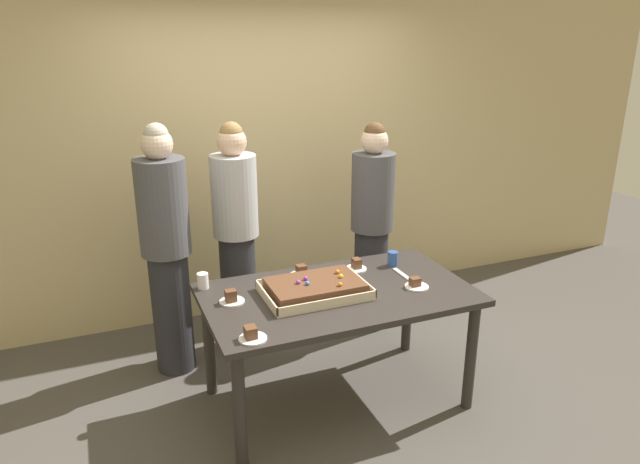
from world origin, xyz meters
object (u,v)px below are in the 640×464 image
Objects in this scene: plated_slice_near_right at (416,284)px; person_serving_front at (236,235)px; plated_slice_near_left at (231,298)px; plated_slice_center_front at (356,266)px; party_table at (338,305)px; plated_slice_far_left at (252,335)px; person_striped_tie_right at (166,248)px; drink_cup_middle at (393,259)px; sheet_cake at (315,288)px; plated_slice_far_right at (301,273)px; cake_server_utensil at (402,274)px; person_green_shirt_behind at (372,225)px; drink_cup_nearest at (203,281)px.

person_serving_front is (-0.88, 1.05, 0.10)m from plated_slice_near_right.
plated_slice_near_left is 0.92m from plated_slice_center_front.
plated_slice_far_left is at bearing -150.97° from party_table.
plated_slice_near_left is 0.75m from person_striped_tie_right.
drink_cup_middle is 1.54m from person_striped_tie_right.
sheet_cake reaches higher than plated_slice_near_right.
plated_slice_center_front is at bearing -4.49° from plated_slice_far_right.
cake_server_utensil is (1.15, 0.45, -0.02)m from plated_slice_far_left.
plated_slice_far_left is 1.12m from plated_slice_center_front.
person_green_shirt_behind is at bearing 51.79° from party_table.
drink_cup_nearest is 0.06× the size of person_serving_front.
plated_slice_near_left is at bearing 170.32° from sheet_cake.
plated_slice_center_front is at bearing 33.09° from sheet_cake.
plated_slice_center_front is (0.91, 0.64, -0.00)m from plated_slice_far_left.
drink_cup_middle is at bearing 7.02° from plated_slice_near_left.
cake_server_utensil is (1.15, -0.02, -0.02)m from plated_slice_near_left.
person_green_shirt_behind reaches higher than sheet_cake.
person_striped_tie_right is (-0.78, 0.49, 0.11)m from plated_slice_far_right.
plated_slice_near_left is (-0.50, 0.09, -0.02)m from sheet_cake.
cake_server_utensil is 1.24m from person_serving_front.
plated_slice_far_right reaches higher than plated_slice_center_front.
person_striped_tie_right reaches higher than party_table.
sheet_cake is at bearing -146.91° from plated_slice_center_front.
plated_slice_far_right is 0.67m from cake_server_utensil.
cake_server_utensil is at bearing -12.74° from drink_cup_nearest.
plated_slice_far_right is (-0.13, 0.31, 0.12)m from party_table.
plated_slice_center_front is 0.09× the size of person_striped_tie_right.
person_striped_tie_right reaches higher than person_green_shirt_behind.
plated_slice_center_front is at bearing 47.45° from party_table.
plated_slice_near_right is at bearing -95.47° from cake_server_utensil.
plated_slice_near_right is 1.50× the size of drink_cup_middle.
person_green_shirt_behind reaches higher than drink_cup_middle.
drink_cup_middle is at bearing 83.55° from cake_server_utensil.
plated_slice_near_right reaches higher than cake_server_utensil.
plated_slice_far_left is (-0.01, -0.47, -0.00)m from plated_slice_near_left.
party_table is at bearing -9.06° from plated_slice_near_left.
sheet_cake is 4.19× the size of plated_slice_near_right.
plated_slice_near_left is 1.50m from person_green_shirt_behind.
plated_slice_far_right reaches higher than plated_slice_near_right.
plated_slice_near_right is at bearing 24.38° from person_serving_front.
plated_slice_center_front is at bearing 8.66° from person_green_shirt_behind.
plated_slice_far_right is 0.63m from drink_cup_nearest.
person_serving_front is at bearing 78.73° from plated_slice_far_left.
plated_slice_center_front is (0.40, 0.26, -0.02)m from sheet_cake.
drink_cup_middle reaches higher than plated_slice_center_front.
sheet_cake is at bearing 36.82° from plated_slice_far_left.
drink_cup_nearest is at bearing 174.92° from plated_slice_far_right.
plated_slice_center_front is (0.26, 0.28, 0.12)m from party_table.
party_table is 0.59m from drink_cup_middle.
drink_cup_nearest is at bearing 175.15° from plated_slice_center_front.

